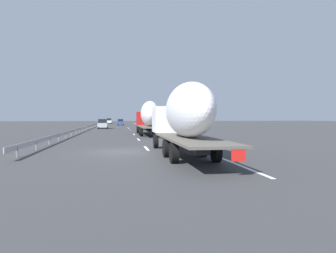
{
  "coord_description": "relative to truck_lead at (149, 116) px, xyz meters",
  "views": [
    {
      "loc": [
        -20.5,
        0.23,
        2.31
      ],
      "look_at": [
        9.5,
        -4.65,
        1.39
      ],
      "focal_mm": 32.52,
      "sensor_mm": 36.0,
      "label": 1
    }
  ],
  "objects": [
    {
      "name": "ground_plane",
      "position": [
        21.41,
        3.6,
        -2.44
      ],
      "size": [
        260.0,
        260.0,
        0.0
      ],
      "primitive_type": "plane",
      "color": "#38383A"
    },
    {
      "name": "lane_stripe_0",
      "position": [
        -16.59,
        1.8,
        -2.44
      ],
      "size": [
        3.2,
        0.2,
        0.01
      ],
      "primitive_type": "cube",
      "color": "white",
      "rests_on": "ground_plane"
    },
    {
      "name": "lane_stripe_1",
      "position": [
        -7.46,
        1.8,
        -2.44
      ],
      "size": [
        3.2,
        0.2,
        0.01
      ],
      "primitive_type": "cube",
      "color": "white",
      "rests_on": "ground_plane"
    },
    {
      "name": "lane_stripe_2",
      "position": [
        2.03,
        1.8,
        -2.44
      ],
      "size": [
        3.2,
        0.2,
        0.01
      ],
      "primitive_type": "cube",
      "color": "white",
      "rests_on": "ground_plane"
    },
    {
      "name": "lane_stripe_3",
      "position": [
        16.39,
        1.8,
        -2.44
      ],
      "size": [
        3.2,
        0.2,
        0.01
      ],
      "primitive_type": "cube",
      "color": "white",
      "rests_on": "ground_plane"
    },
    {
      "name": "lane_stripe_4",
      "position": [
        15.61,
        1.8,
        -2.44
      ],
      "size": [
        3.2,
        0.2,
        0.01
      ],
      "primitive_type": "cube",
      "color": "white",
      "rests_on": "ground_plane"
    },
    {
      "name": "lane_stripe_5",
      "position": [
        23.86,
        1.8,
        -2.44
      ],
      "size": [
        3.2,
        0.2,
        0.01
      ],
      "primitive_type": "cube",
      "color": "white",
      "rests_on": "ground_plane"
    },
    {
      "name": "lane_stripe_6",
      "position": [
        32.0,
        1.8,
        -2.44
      ],
      "size": [
        3.2,
        0.2,
        0.01
      ],
      "primitive_type": "cube",
      "color": "white",
      "rests_on": "ground_plane"
    },
    {
      "name": "lane_stripe_7",
      "position": [
        46.88,
        1.8,
        -2.44
      ],
      "size": [
        3.2,
        0.2,
        0.01
      ],
      "primitive_type": "cube",
      "color": "white",
      "rests_on": "ground_plane"
    },
    {
      "name": "lane_stripe_8",
      "position": [
        49.03,
        1.8,
        -2.44
      ],
      "size": [
        3.2,
        0.2,
        0.01
      ],
      "primitive_type": "cube",
      "color": "white",
      "rests_on": "ground_plane"
    },
    {
      "name": "edge_line_right",
      "position": [
        26.41,
        -1.9,
        -2.44
      ],
      "size": [
        110.0,
        0.2,
        0.01
      ],
      "primitive_type": "cube",
      "color": "white",
      "rests_on": "ground_plane"
    },
    {
      "name": "truck_lead",
      "position": [
        0.0,
        0.0,
        0.0
      ],
      "size": [
        13.94,
        2.55,
        4.32
      ],
      "color": "#B21919",
      "rests_on": "ground_plane"
    },
    {
      "name": "truck_trailing",
      "position": [
        -21.41,
        0.0,
        -0.01
      ],
      "size": [
        14.21,
        2.55,
        4.24
      ],
      "color": "silver",
      "rests_on": "ground_plane"
    },
    {
      "name": "car_silver_hatch",
      "position": [
        24.14,
        7.03,
        -1.47
      ],
      "size": [
        4.3,
        1.89,
        1.95
      ],
      "color": "#ADB2B7",
      "rests_on": "ground_plane"
    },
    {
      "name": "car_white_van",
      "position": [
        74.17,
        7.29,
        -1.47
      ],
      "size": [
        4.79,
        1.89,
        1.94
      ],
      "color": "white",
      "rests_on": "ground_plane"
    },
    {
      "name": "car_blue_sedan",
      "position": [
        50.88,
        3.32,
        -1.53
      ],
      "size": [
        4.15,
        1.8,
        1.79
      ],
      "color": "#28479E",
      "rests_on": "ground_plane"
    },
    {
      "name": "road_sign",
      "position": [
        22.35,
        -3.1,
        -0.36
      ],
      "size": [
        0.1,
        0.9,
        3.0
      ],
      "color": "gray",
      "rests_on": "ground_plane"
    },
    {
      "name": "tree_0",
      "position": [
        19.97,
        -8.03,
        1.55
      ],
      "size": [
        2.81,
        2.81,
        6.43
      ],
      "color": "#472D19",
      "rests_on": "ground_plane"
    },
    {
      "name": "tree_1",
      "position": [
        53.83,
        -7.63,
        1.52
      ],
      "size": [
        3.29,
        3.29,
        6.46
      ],
      "color": "#472D19",
      "rests_on": "ground_plane"
    },
    {
      "name": "tree_2",
      "position": [
        17.42,
        -7.7,
        1.4
      ],
      "size": [
        2.5,
        2.5,
        6.29
      ],
      "color": "#472D19",
      "rests_on": "ground_plane"
    },
    {
      "name": "guardrail_median",
      "position": [
        24.41,
        9.6,
        -1.86
      ],
      "size": [
        94.0,
        0.1,
        0.76
      ],
      "color": "#9EA0A5",
      "rests_on": "ground_plane"
    }
  ]
}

